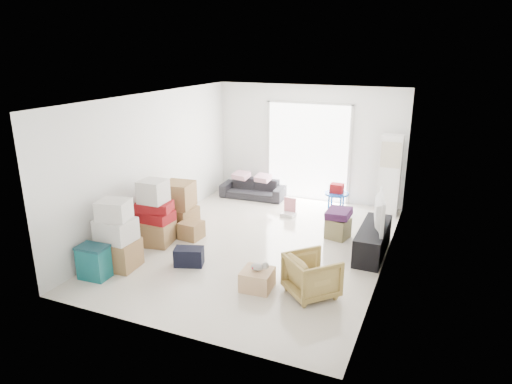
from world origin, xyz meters
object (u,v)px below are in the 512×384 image
at_px(sofa, 253,186).
at_px(wood_crate, 257,279).
at_px(ac_tower, 390,175).
at_px(armchair, 312,273).
at_px(kids_table, 337,192).
at_px(tv_console, 373,240).
at_px(ottoman, 338,228).
at_px(television, 374,223).
at_px(storage_bins, 94,262).

bearing_deg(sofa, wood_crate, -68.78).
distance_m(ac_tower, sofa, 3.21).
relative_size(ac_tower, armchair, 2.53).
bearing_deg(ac_tower, kids_table, -160.28).
bearing_deg(wood_crate, ac_tower, 72.11).
distance_m(tv_console, armchair, 1.90).
distance_m(ac_tower, wood_crate, 4.44).
relative_size(ac_tower, ottoman, 4.47).
bearing_deg(wood_crate, sofa, 114.29).
xyz_separation_m(television, wood_crate, (-1.40, -1.95, -0.41)).
relative_size(tv_console, kids_table, 2.28).
xyz_separation_m(television, ottoman, (-0.73, 0.44, -0.37)).
distance_m(sofa, storage_bins, 4.77).
bearing_deg(kids_table, tv_console, -59.05).
bearing_deg(sofa, kids_table, -9.22).
xyz_separation_m(ac_tower, armchair, (-0.54, -4.02, -0.53)).
relative_size(ac_tower, kids_table, 2.67).
bearing_deg(ottoman, television, -31.10).
bearing_deg(tv_console, television, 90.00).
distance_m(sofa, kids_table, 2.13).
xyz_separation_m(armchair, ottoman, (-0.14, 2.24, -0.15)).
height_order(kids_table, wood_crate, kids_table).
bearing_deg(television, ac_tower, -9.28).
height_order(sofa, wood_crate, sofa).
distance_m(tv_console, sofa, 3.82).
relative_size(tv_console, television, 1.46).
relative_size(armchair, wood_crate, 1.52).
bearing_deg(kids_table, storage_bins, -121.93).
relative_size(tv_console, sofa, 0.97).
bearing_deg(wood_crate, television, 54.46).
xyz_separation_m(sofa, armchair, (2.62, -3.87, 0.04)).
xyz_separation_m(tv_console, television, (0.00, 0.00, 0.32)).
bearing_deg(television, tv_console, 169.43).
relative_size(storage_bins, kids_table, 0.83).
height_order(tv_console, ottoman, tv_console).
distance_m(armchair, wood_crate, 0.84).
bearing_deg(tv_console, sofa, 147.24).
bearing_deg(television, armchair, 151.45).
distance_m(sofa, wood_crate, 4.41).
xyz_separation_m(sofa, kids_table, (2.11, -0.23, 0.17)).
bearing_deg(sofa, television, -35.83).
xyz_separation_m(ottoman, wood_crate, (-0.67, -2.39, -0.04)).
xyz_separation_m(television, storage_bins, (-3.90, -2.65, -0.29)).
bearing_deg(television, kids_table, 20.38).
height_order(tv_console, wood_crate, tv_console).
distance_m(ottoman, wood_crate, 2.48).
distance_m(television, armchair, 1.91).
height_order(armchair, ottoman, armchair).
bearing_deg(armchair, sofa, -12.60).
xyz_separation_m(storage_bins, wood_crate, (2.50, 0.70, -0.12)).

